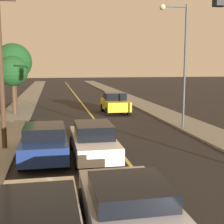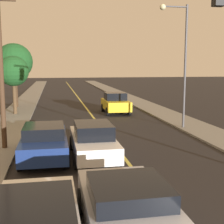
{
  "view_description": "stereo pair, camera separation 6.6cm",
  "coord_description": "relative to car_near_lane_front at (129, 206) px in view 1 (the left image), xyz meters",
  "views": [
    {
      "loc": [
        -2.99,
        -3.3,
        4.0
      ],
      "look_at": [
        0.0,
        12.45,
        1.6
      ],
      "focal_mm": 50.0,
      "sensor_mm": 36.0,
      "label": 1
    },
    {
      "loc": [
        -2.93,
        -3.31,
        4.0
      ],
      "look_at": [
        0.0,
        12.45,
        1.6
      ],
      "focal_mm": 50.0,
      "sensor_mm": 36.0,
      "label": 2
    }
  ],
  "objects": [
    {
      "name": "sidewalk_right",
      "position": [
        7.3,
        32.61,
        -0.68
      ],
      "size": [
        2.5,
        80.0,
        0.12
      ],
      "color": "gray",
      "rests_on": "ground"
    },
    {
      "name": "utility_pole_left",
      "position": [
        -4.0,
        8.45,
        3.24
      ],
      "size": [
        1.6,
        0.24,
        7.4
      ],
      "color": "#422D1E",
      "rests_on": "ground"
    },
    {
      "name": "car_outer_lane_second",
      "position": [
        -2.08,
        6.61,
        0.04
      ],
      "size": [
        2.01,
        4.54,
        1.52
      ],
      "color": "navy",
      "rests_on": "ground"
    },
    {
      "name": "road_surface",
      "position": [
        1.32,
        32.61,
        -0.74
      ],
      "size": [
        9.45,
        80.0,
        0.01
      ],
      "color": "black",
      "rests_on": "ground"
    },
    {
      "name": "car_near_lane_front",
      "position": [
        0.0,
        0.0,
        0.0
      ],
      "size": [
        2.1,
        4.13,
        1.38
      ],
      "color": "#A5A8B2",
      "rests_on": "ground"
    },
    {
      "name": "tree_left_near",
      "position": [
        -4.76,
        19.3,
        2.79
      ],
      "size": [
        2.41,
        2.41,
        4.65
      ],
      "color": "#4C3823",
      "rests_on": "ground"
    },
    {
      "name": "streetlamp_right",
      "position": [
        6.0,
        11.61,
        4.15
      ],
      "size": [
        1.79,
        0.36,
        7.5
      ],
      "color": "#47474C",
      "rests_on": "ground"
    },
    {
      "name": "sidewalk_left",
      "position": [
        -4.65,
        32.61,
        -0.68
      ],
      "size": [
        2.5,
        80.0,
        0.12
      ],
      "color": "gray",
      "rests_on": "ground"
    },
    {
      "name": "car_near_lane_second",
      "position": [
        -0.0,
        6.46,
        0.04
      ],
      "size": [
        1.87,
        4.75,
        1.55
      ],
      "color": "white",
      "rests_on": "ground"
    },
    {
      "name": "car_far_oncoming",
      "position": [
        3.45,
        18.86,
        0.12
      ],
      "size": [
        2.04,
        3.9,
        1.73
      ],
      "rotation": [
        0.0,
        0.0,
        3.14
      ],
      "color": "gold",
      "rests_on": "ground"
    },
    {
      "name": "tree_left_far",
      "position": [
        -5.19,
        23.7,
        3.56
      ],
      "size": [
        3.39,
        3.39,
        5.91
      ],
      "color": "#3D2B1C",
      "rests_on": "ground"
    }
  ]
}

